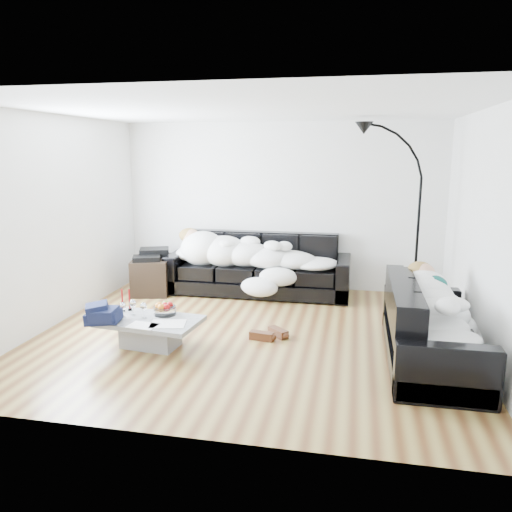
% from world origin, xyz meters
% --- Properties ---
extents(ground, '(5.00, 5.00, 0.00)m').
position_xyz_m(ground, '(0.00, 0.00, 0.00)').
color(ground, brown).
rests_on(ground, ground).
extents(wall_back, '(5.00, 0.02, 2.60)m').
position_xyz_m(wall_back, '(0.00, 2.25, 1.30)').
color(wall_back, silver).
rests_on(wall_back, ground).
extents(wall_left, '(0.02, 4.50, 2.60)m').
position_xyz_m(wall_left, '(-2.50, 0.00, 1.30)').
color(wall_left, silver).
rests_on(wall_left, ground).
extents(wall_right, '(0.02, 4.50, 2.60)m').
position_xyz_m(wall_right, '(2.50, 0.00, 1.30)').
color(wall_right, silver).
rests_on(wall_right, ground).
extents(ceiling, '(5.00, 5.00, 0.00)m').
position_xyz_m(ceiling, '(0.00, 0.00, 2.60)').
color(ceiling, white).
rests_on(ceiling, ground).
extents(sofa_back, '(2.76, 0.96, 0.90)m').
position_xyz_m(sofa_back, '(-0.26, 1.80, 0.45)').
color(sofa_back, black).
rests_on(sofa_back, ground).
extents(sofa_right, '(0.87, 2.04, 0.83)m').
position_xyz_m(sofa_right, '(1.99, -0.38, 0.41)').
color(sofa_right, black).
rests_on(sofa_right, ground).
extents(sleeper_back, '(2.34, 0.81, 0.47)m').
position_xyz_m(sleeper_back, '(-0.26, 1.75, 0.65)').
color(sleeper_back, white).
rests_on(sleeper_back, sofa_back).
extents(sleeper_right, '(0.74, 1.75, 0.43)m').
position_xyz_m(sleeper_right, '(1.99, -0.38, 0.63)').
color(sleeper_right, white).
rests_on(sleeper_right, sofa_right).
extents(teal_cushion, '(0.42, 0.38, 0.20)m').
position_xyz_m(teal_cushion, '(1.93, 0.25, 0.72)').
color(teal_cushion, '#0A473E').
rests_on(teal_cushion, sofa_right).
extents(coffee_table, '(1.17, 0.76, 0.32)m').
position_xyz_m(coffee_table, '(-1.03, -0.58, 0.16)').
color(coffee_table, '#939699').
rests_on(coffee_table, ground).
extents(fruit_bowl, '(0.29, 0.29, 0.16)m').
position_xyz_m(fruit_bowl, '(-0.92, -0.40, 0.40)').
color(fruit_bowl, white).
rests_on(fruit_bowl, coffee_table).
extents(wine_glass_a, '(0.08, 0.08, 0.18)m').
position_xyz_m(wine_glass_a, '(-1.26, -0.50, 0.41)').
color(wine_glass_a, white).
rests_on(wine_glass_a, coffee_table).
extents(wine_glass_b, '(0.09, 0.09, 0.17)m').
position_xyz_m(wine_glass_b, '(-1.34, -0.59, 0.41)').
color(wine_glass_b, white).
rests_on(wine_glass_b, coffee_table).
extents(wine_glass_c, '(0.08, 0.08, 0.18)m').
position_xyz_m(wine_glass_c, '(-1.10, -0.57, 0.41)').
color(wine_glass_c, white).
rests_on(wine_glass_c, coffee_table).
extents(candle_left, '(0.06, 0.06, 0.27)m').
position_xyz_m(candle_left, '(-1.44, -0.39, 0.45)').
color(candle_left, maroon).
rests_on(candle_left, coffee_table).
extents(candle_right, '(0.05, 0.05, 0.25)m').
position_xyz_m(candle_right, '(-1.38, -0.34, 0.45)').
color(candle_right, maroon).
rests_on(candle_right, coffee_table).
extents(newspaper_a, '(0.43, 0.36, 0.01)m').
position_xyz_m(newspaper_a, '(-0.77, -0.70, 0.33)').
color(newspaper_a, silver).
rests_on(newspaper_a, coffee_table).
extents(newspaper_b, '(0.33, 0.25, 0.01)m').
position_xyz_m(newspaper_b, '(-1.01, -0.81, 0.33)').
color(newspaper_b, silver).
rests_on(newspaper_b, coffee_table).
extents(navy_jacket, '(0.41, 0.35, 0.19)m').
position_xyz_m(navy_jacket, '(-1.49, -0.79, 0.49)').
color(navy_jacket, black).
rests_on(navy_jacket, coffee_table).
extents(shoes, '(0.57, 0.49, 0.11)m').
position_xyz_m(shoes, '(0.24, -0.08, 0.05)').
color(shoes, '#472311').
rests_on(shoes, ground).
extents(av_cabinet, '(0.70, 0.89, 0.54)m').
position_xyz_m(av_cabinet, '(-1.88, 1.52, 0.27)').
color(av_cabinet, black).
rests_on(av_cabinet, ground).
extents(stereo, '(0.53, 0.48, 0.13)m').
position_xyz_m(stereo, '(-1.88, 1.52, 0.61)').
color(stereo, black).
rests_on(stereo, av_cabinet).
extents(floor_lamp, '(0.85, 0.44, 2.23)m').
position_xyz_m(floor_lamp, '(1.99, 1.37, 1.11)').
color(floor_lamp, black).
rests_on(floor_lamp, ground).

